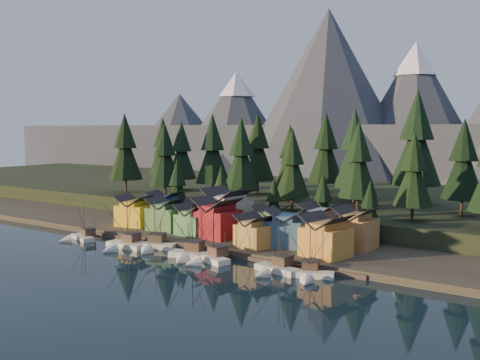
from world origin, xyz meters
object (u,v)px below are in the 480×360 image
Objects in this scene: boat_2 at (152,240)px; house_front_0 at (134,210)px; boat_5 at (274,262)px; boat_1 at (122,239)px; boat_3 at (189,247)px; boat_4 at (207,251)px; house_front_1 at (166,213)px; house_back_1 at (194,213)px; boat_6 at (309,268)px; boat_0 at (79,232)px; house_back_0 at (164,207)px.

boat_2 is 1.26× the size of house_front_0.
boat_5 is at bearing -28.17° from house_front_0.
boat_1 is 0.97× the size of boat_3.
boat_4 reaches higher than house_front_1.
house_back_1 is (-16.20, 21.79, 3.15)m from boat_3.
boat_1 reaches higher than house_front_1.
boat_4 is at bearing -46.30° from house_back_1.
boat_6 is at bearing -21.45° from boat_2.
boat_2 is at bearing 25.34° from boat_0.
boat_4 reaches higher than boat_6.
boat_4 is 1.24× the size of house_back_0.
boat_2 is at bearing 25.94° from boat_1.
boat_1 is at bearing -168.38° from boat_5.
boat_4 is 1.13× the size of boat_6.
boat_5 reaches higher than boat_6.
house_back_0 reaches higher than house_front_1.
house_front_1 reaches higher than house_front_0.
house_back_1 is (-21.50, 22.04, 3.30)m from boat_4.
boat_0 is at bearing -169.62° from boat_5.
house_back_1 is (19.39, 22.50, 3.69)m from boat_0.
boat_1 reaches higher than house_front_0.
house_front_1 is (-2.02, 17.58, 3.63)m from boat_1.
boat_4 reaches higher than boat_5.
boat_1 is 22.20m from house_front_0.
boat_4 is 30.97m from house_back_1.
house_back_1 is (-37.47, 21.48, 3.42)m from boat_5.
boat_4 is at bearing -26.95° from boat_2.
house_front_1 is 10.25m from house_back_0.
house_front_1 is (11.37, 0.24, 0.07)m from house_front_0.
boat_3 is at bearing -165.05° from boat_4.
boat_0 is 17.45m from house_front_0.
house_back_1 is at bearing 152.00° from boat_4.
boat_2 is at bearing -65.42° from house_front_1.
boat_2 is at bearing -66.76° from house_back_0.
boat_2 is 18.15m from boat_4.
boat_1 is at bearing -89.71° from house_front_1.
boat_3 reaches higher than house_front_1.
boat_6 is (47.89, 2.19, -0.36)m from boat_1.
house_back_0 is (-7.12, 7.36, 0.22)m from house_front_1.
boat_4 is 1.23× the size of house_front_0.
house_front_0 is (-32.66, 16.05, 3.36)m from boat_3.
boat_6 is at bearing -25.78° from house_front_0.
boat_3 is 1.09× the size of boat_5.
house_back_0 is at bearing 127.81° from house_front_1.
house_back_1 is (-3.48, 19.85, 3.30)m from boat_2.
boat_4 is 1.33× the size of house_front_1.
house_front_0 is 1.23× the size of house_back_1.
boat_3 is at bearing -53.96° from house_back_1.
boat_0 is at bearing 168.07° from boat_3.
house_front_0 is 1.01× the size of house_back_0.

